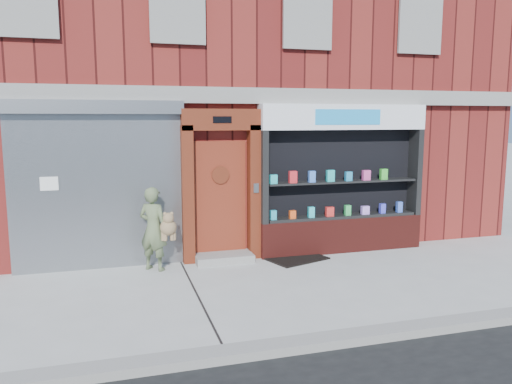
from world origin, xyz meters
name	(u,v)px	position (x,y,z in m)	size (l,w,h in m)	color
ground	(291,286)	(0.00, 0.00, 0.00)	(80.00, 80.00, 0.00)	#9E9E99
curb	(352,338)	(0.00, -2.15, 0.06)	(60.00, 0.30, 0.12)	gray
building	(215,70)	(0.00, 5.99, 4.00)	(12.00, 8.16, 8.00)	#5D1715
shutter_bay	(97,175)	(-3.00, 1.93, 1.72)	(3.10, 0.30, 3.04)	gray
red_door_bay	(221,185)	(-0.75, 1.86, 1.46)	(1.52, 0.58, 2.90)	#5B1F0F
pharmacy_bay	(342,185)	(1.75, 1.81, 1.37)	(3.50, 0.41, 3.00)	#561914
woman	(155,228)	(-2.05, 1.53, 0.77)	(0.73, 0.63, 1.52)	#5A6844
doormat	(296,258)	(0.65, 1.47, 0.01)	(1.09, 0.77, 0.03)	black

